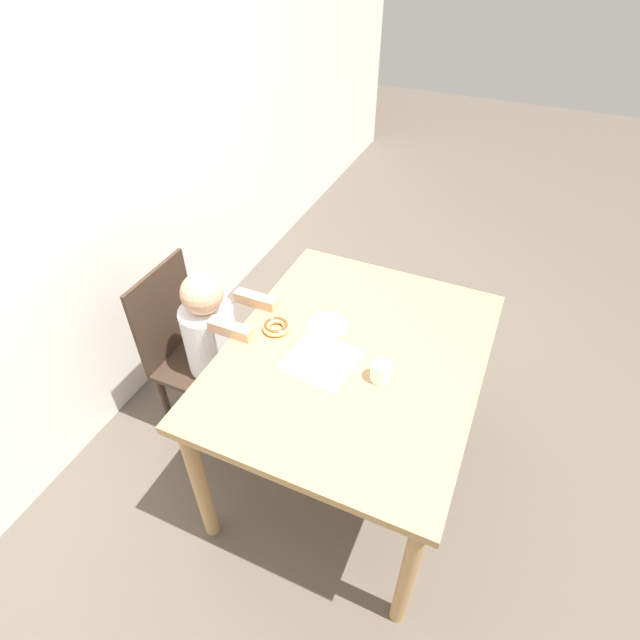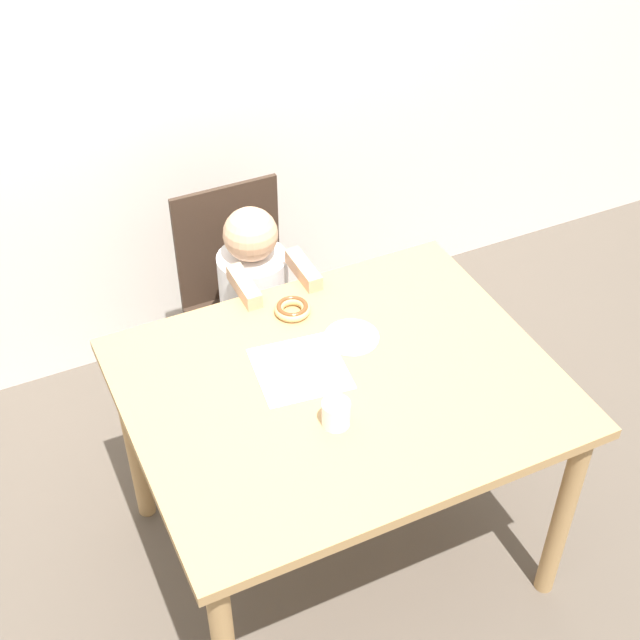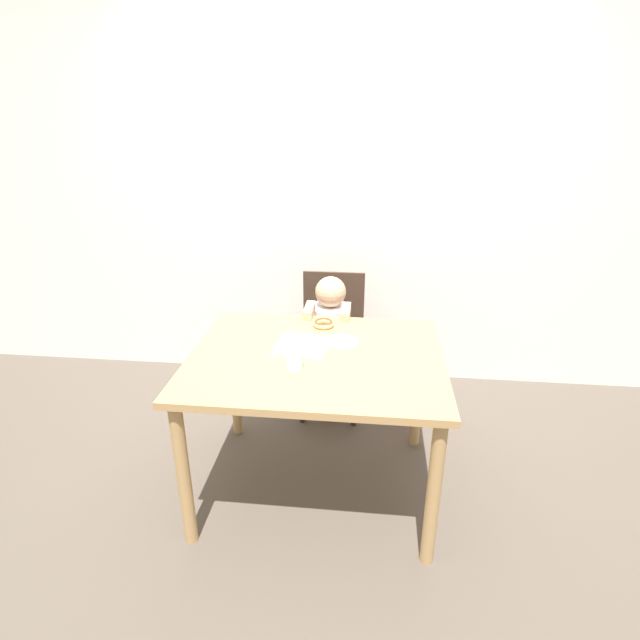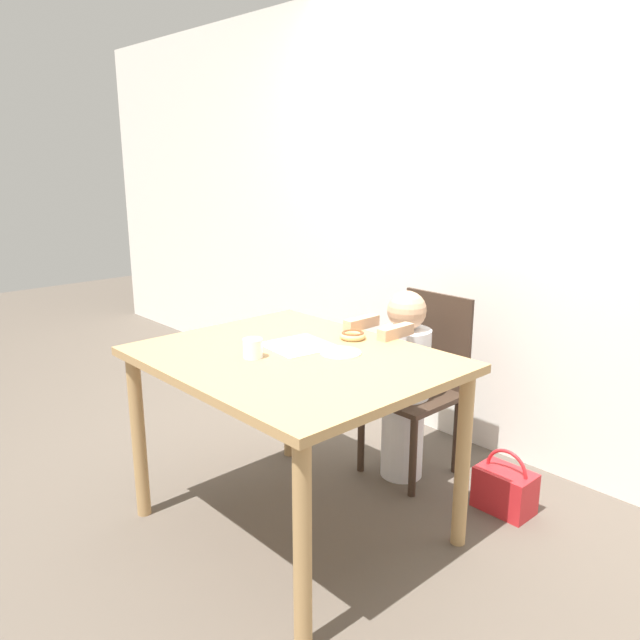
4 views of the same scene
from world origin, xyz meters
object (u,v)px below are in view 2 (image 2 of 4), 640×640
object	(u,v)px
child_figure	(256,320)
cup	(336,414)
chair	(244,306)
donut	(291,309)
handbag	(370,340)

from	to	relation	value
child_figure	cup	distance (m)	0.90
chair	donut	distance (m)	0.59
child_figure	cup	bearing A→B (deg)	-96.22
handbag	donut	bearing A→B (deg)	-140.33
child_figure	donut	xyz separation A→B (m)	(-0.01, -0.35, 0.32)
chair	child_figure	size ratio (longest dim) A/B	0.95
handbag	cup	size ratio (longest dim) A/B	3.81
donut	cup	xyz separation A→B (m)	(-0.08, -0.48, 0.02)
donut	handbag	size ratio (longest dim) A/B	0.38
donut	cup	bearing A→B (deg)	-99.52
chair	handbag	world-z (taller)	chair
handbag	cup	distance (m)	1.32
chair	cup	size ratio (longest dim) A/B	11.57
chair	child_figure	world-z (taller)	child_figure
child_figure	handbag	bearing A→B (deg)	10.13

